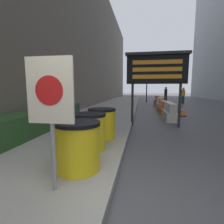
% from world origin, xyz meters
% --- Properties ---
extents(ground_plane, '(120.00, 120.00, 0.00)m').
position_xyz_m(ground_plane, '(0.00, 0.00, 0.00)').
color(ground_plane, '#474749').
extents(building_left_facade, '(0.40, 50.40, 11.70)m').
position_xyz_m(building_left_facade, '(-3.83, 9.80, 5.85)').
color(building_left_facade, '#706656').
rests_on(building_left_facade, ground_plane).
extents(hedge_strip, '(0.90, 5.25, 0.68)m').
position_xyz_m(hedge_strip, '(-3.03, 3.53, 0.50)').
color(hedge_strip, '#284C23').
rests_on(hedge_strip, sidewalk_left).
extents(barrel_drum_foreground, '(0.78, 0.78, 0.85)m').
position_xyz_m(barrel_drum_foreground, '(-0.68, 0.90, 0.58)').
color(barrel_drum_foreground, yellow).
rests_on(barrel_drum_foreground, sidewalk_left).
extents(barrel_drum_middle, '(0.78, 0.78, 0.85)m').
position_xyz_m(barrel_drum_middle, '(-0.79, 1.88, 0.58)').
color(barrel_drum_middle, yellow).
rests_on(barrel_drum_middle, sidewalk_left).
extents(barrel_drum_back, '(0.78, 0.78, 0.85)m').
position_xyz_m(barrel_drum_back, '(-0.71, 2.86, 0.58)').
color(barrel_drum_back, yellow).
rests_on(barrel_drum_back, sidewalk_left).
extents(warning_sign, '(0.64, 0.08, 1.80)m').
position_xyz_m(warning_sign, '(-0.78, 0.23, 1.41)').
color(warning_sign, gray).
rests_on(warning_sign, sidewalk_left).
extents(message_board, '(2.47, 0.36, 2.96)m').
position_xyz_m(message_board, '(0.94, 5.39, 2.30)').
color(message_board, '#28282B').
rests_on(message_board, ground_plane).
extents(jersey_barrier_white, '(0.51, 2.14, 0.86)m').
position_xyz_m(jersey_barrier_white, '(1.77, 7.27, 0.38)').
color(jersey_barrier_white, silver).
rests_on(jersey_barrier_white, ground_plane).
extents(jersey_barrier_orange_far, '(0.62, 2.07, 0.77)m').
position_xyz_m(jersey_barrier_orange_far, '(1.77, 9.66, 0.34)').
color(jersey_barrier_orange_far, orange).
rests_on(jersey_barrier_orange_far, ground_plane).
extents(jersey_barrier_cream, '(0.54, 1.98, 0.88)m').
position_xyz_m(jersey_barrier_cream, '(1.77, 12.00, 0.39)').
color(jersey_barrier_cream, beige).
rests_on(jersey_barrier_cream, ground_plane).
extents(jersey_barrier_red_striped, '(0.53, 1.88, 0.90)m').
position_xyz_m(jersey_barrier_red_striped, '(1.77, 14.36, 0.40)').
color(jersey_barrier_red_striped, red).
rests_on(jersey_barrier_red_striped, ground_plane).
extents(traffic_cone_near, '(0.36, 0.36, 0.65)m').
position_xyz_m(traffic_cone_near, '(2.67, 8.44, 0.32)').
color(traffic_cone_near, black).
rests_on(traffic_cone_near, ground_plane).
extents(traffic_light_near_curb, '(0.28, 0.45, 3.49)m').
position_xyz_m(traffic_light_near_curb, '(0.88, 18.05, 2.54)').
color(traffic_light_near_curb, '#2D2D30').
rests_on(traffic_light_near_curb, ground_plane).
extents(pedestrian_worker, '(0.35, 0.50, 1.74)m').
position_xyz_m(pedestrian_worker, '(2.79, 16.84, 1.03)').
color(pedestrian_worker, '#23283D').
rests_on(pedestrian_worker, ground_plane).
extents(pedestrian_passerby, '(0.30, 0.45, 1.65)m').
position_xyz_m(pedestrian_passerby, '(4.56, 17.12, 0.97)').
color(pedestrian_passerby, '#23283D').
rests_on(pedestrian_passerby, ground_plane).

